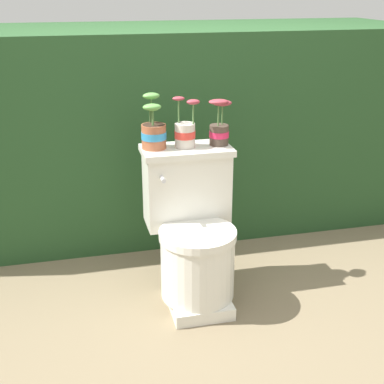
# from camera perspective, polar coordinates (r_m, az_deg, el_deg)

# --- Properties ---
(ground_plane) EXTENTS (12.00, 12.00, 0.00)m
(ground_plane) POSITION_cam_1_polar(r_m,az_deg,el_deg) (2.65, 1.21, -11.61)
(ground_plane) COLOR #75664C
(hedge_backdrop) EXTENTS (3.16, 1.01, 1.21)m
(hedge_backdrop) POSITION_cam_1_polar(r_m,az_deg,el_deg) (3.40, -3.43, 7.04)
(hedge_backdrop) COLOR #234723
(hedge_backdrop) RESTS_ON ground
(toilet) EXTENTS (0.42, 0.52, 0.72)m
(toilet) POSITION_cam_1_polar(r_m,az_deg,el_deg) (2.54, 0.10, -4.36)
(toilet) COLOR silver
(toilet) RESTS_ON ground
(potted_plant_left) EXTENTS (0.12, 0.13, 0.25)m
(potted_plant_left) POSITION_cam_1_polar(r_m,az_deg,el_deg) (2.49, -4.13, 6.55)
(potted_plant_left) COLOR #9E5638
(potted_plant_left) RESTS_ON toilet
(potted_plant_midleft) EXTENTS (0.12, 0.10, 0.24)m
(potted_plant_midleft) POSITION_cam_1_polar(r_m,az_deg,el_deg) (2.50, -0.74, 6.41)
(potted_plant_midleft) COLOR beige
(potted_plant_midleft) RESTS_ON toilet
(potted_plant_middle) EXTENTS (0.12, 0.09, 0.22)m
(potted_plant_middle) POSITION_cam_1_polar(r_m,az_deg,el_deg) (2.54, 2.94, 6.90)
(potted_plant_middle) COLOR #47382D
(potted_plant_middle) RESTS_ON toilet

